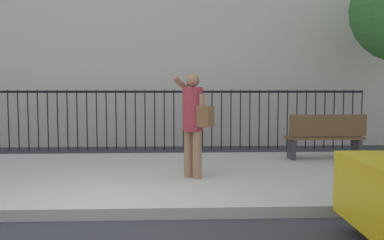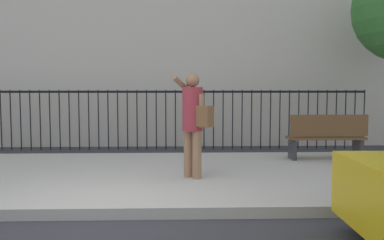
{
  "view_description": "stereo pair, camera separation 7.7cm",
  "coord_description": "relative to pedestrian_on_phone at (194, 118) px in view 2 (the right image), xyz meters",
  "views": [
    {
      "loc": [
        0.92,
        -5.02,
        1.64
      ],
      "look_at": [
        1.22,
        2.04,
        1.09
      ],
      "focal_mm": 38.39,
      "sensor_mm": 36.0,
      "label": 1
    },
    {
      "loc": [
        0.99,
        -5.02,
        1.64
      ],
      "look_at": [
        1.22,
        2.04,
        1.09
      ],
      "focal_mm": 38.39,
      "sensor_mm": 36.0,
      "label": 2
    }
  ],
  "objects": [
    {
      "name": "pedestrian_on_phone",
      "position": [
        0.0,
        0.0,
        0.0
      ],
      "size": [
        0.69,
        0.69,
        1.74
      ],
      "color": "#936B4C",
      "rests_on": "sidewalk"
    },
    {
      "name": "ground_plane",
      "position": [
        -1.23,
        -1.72,
        -1.16
      ],
      "size": [
        60.0,
        60.0,
        0.0
      ],
      "primitive_type": "plane",
      "color": "#333338"
    },
    {
      "name": "sidewalk",
      "position": [
        -1.23,
        0.48,
        -1.09
      ],
      "size": [
        28.0,
        4.4,
        0.15
      ],
      "primitive_type": "cube",
      "color": "#B2ADA3",
      "rests_on": "ground"
    },
    {
      "name": "iron_fence",
      "position": [
        -1.23,
        4.18,
        -0.14
      ],
      "size": [
        12.03,
        0.04,
        1.6
      ],
      "color": "black",
      "rests_on": "ground"
    },
    {
      "name": "street_bench",
      "position": [
        2.85,
        1.67,
        -0.51
      ],
      "size": [
        1.6,
        0.45,
        0.95
      ],
      "color": "brown",
      "rests_on": "sidewalk"
    }
  ]
}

